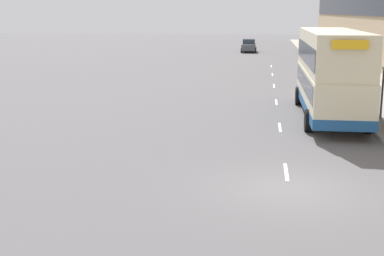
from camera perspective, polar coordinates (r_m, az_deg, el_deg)
The scene contains 10 objects.
ground_plane at distance 16.40m, azimuth 10.27°, elevation -6.41°, with size 220.00×220.00×0.00m, color #5B595B.
pavement at distance 54.77m, azimuth 15.28°, elevation 6.53°, with size 5.00×93.00×0.14m.
lane_mark_0 at distance 18.03m, azimuth 10.02°, elevation -4.64°, with size 0.12×2.00×0.01m.
lane_mark_1 at distance 24.82m, azimuth 9.36°, elevation 0.07°, with size 0.12×2.00×0.01m.
lane_mark_2 at distance 31.71m, azimuth 8.98°, elevation 2.75°, with size 0.12×2.00×0.01m.
lane_mark_3 at distance 38.64m, azimuth 8.74°, elevation 4.46°, with size 0.12×2.00×0.01m.
lane_mark_4 at distance 45.60m, azimuth 8.57°, elevation 5.66°, with size 0.12×2.00×0.01m.
lane_mark_5 at distance 52.57m, azimuth 8.45°, elevation 6.54°, with size 0.12×2.00×0.01m.
double_decker_bus_near at distance 27.28m, azimuth 14.59°, elevation 5.79°, with size 2.85×10.89×4.30m.
car_0 at distance 70.74m, azimuth 6.08°, elevation 8.74°, with size 1.96×4.41×1.68m.
Camera 1 is at (-0.90, -15.52, 5.22)m, focal length 50.00 mm.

